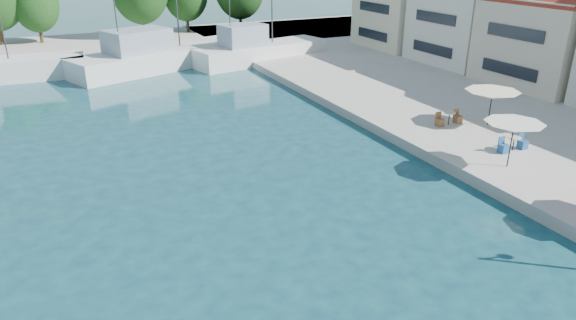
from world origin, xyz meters
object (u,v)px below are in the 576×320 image
trawler_03 (160,57)px  umbrella_white (514,128)px  trawler_04 (258,52)px  umbrella_cream (492,95)px

trawler_03 → umbrella_white: bearing=-93.4°
trawler_03 → umbrella_white: size_ratio=6.44×
trawler_03 → trawler_04: bearing=-31.3°
trawler_03 → umbrella_white: (9.98, -31.95, 1.56)m
trawler_04 → umbrella_cream: 25.57m
trawler_04 → umbrella_white: (0.84, -30.25, 1.55)m
trawler_04 → umbrella_cream: (4.75, -25.09, 1.40)m
umbrella_white → umbrella_cream: (3.91, 5.16, -0.16)m
trawler_04 → umbrella_cream: size_ratio=4.38×
trawler_03 → umbrella_cream: size_ratio=5.68×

